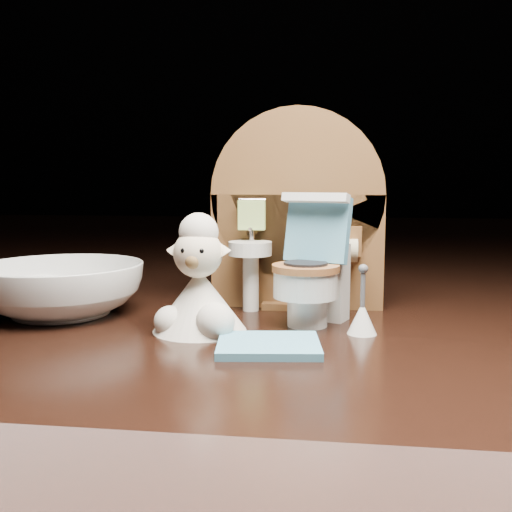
{
  "coord_description": "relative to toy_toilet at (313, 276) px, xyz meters",
  "views": [
    {
      "loc": [
        0.02,
        -0.37,
        0.09
      ],
      "look_at": [
        -0.02,
        0.01,
        0.05
      ],
      "focal_mm": 40.0,
      "sensor_mm": 36.0,
      "label": 1
    }
  ],
  "objects": [
    {
      "name": "plush_lamb",
      "position": [
        -0.07,
        -0.03,
        -0.01
      ],
      "size": [
        0.06,
        0.06,
        0.08
      ],
      "rotation": [
        0.0,
        0.0,
        -0.04
      ],
      "color": "silver",
      "rests_on": "ground"
    },
    {
      "name": "toy_toilet",
      "position": [
        0.0,
        0.0,
        0.0
      ],
      "size": [
        0.05,
        0.06,
        0.09
      ],
      "rotation": [
        0.0,
        0.0,
        -0.4
      ],
      "color": "white",
      "rests_on": "ground"
    },
    {
      "name": "backdrop_panel",
      "position": [
        -0.01,
        0.05,
        0.03
      ],
      "size": [
        0.13,
        0.05,
        0.15
      ],
      "color": "brown",
      "rests_on": "ground"
    },
    {
      "name": "toilet_brush",
      "position": [
        0.03,
        -0.02,
        -0.02
      ],
      "size": [
        0.02,
        0.02,
        0.04
      ],
      "color": "white",
      "rests_on": "ground"
    },
    {
      "name": "bath_mat",
      "position": [
        -0.02,
        -0.06,
        -0.03
      ],
      "size": [
        0.06,
        0.05,
        0.0
      ],
      "primitive_type": "cube",
      "rotation": [
        0.0,
        0.0,
        0.12
      ],
      "color": "#57A0C1",
      "rests_on": "ground"
    },
    {
      "name": "ceramic_bowl",
      "position": [
        -0.18,
        0.0,
        -0.01
      ],
      "size": [
        0.12,
        0.12,
        0.04
      ],
      "primitive_type": "imported",
      "rotation": [
        0.0,
        0.0,
        0.02
      ],
      "color": "white",
      "rests_on": "ground"
    }
  ]
}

